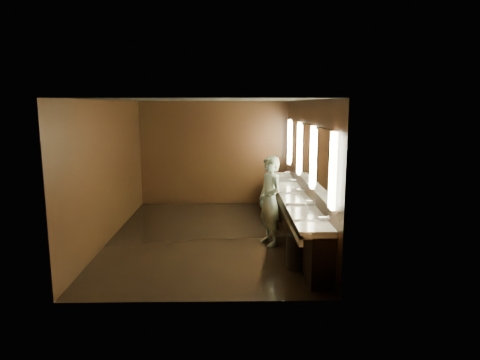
# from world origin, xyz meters

# --- Properties ---
(floor) EXTENTS (6.00, 6.00, 0.00)m
(floor) POSITION_xyz_m (0.00, 0.00, 0.00)
(floor) COLOR black
(floor) RESTS_ON ground
(ceiling) EXTENTS (4.00, 6.00, 0.02)m
(ceiling) POSITION_xyz_m (0.00, 0.00, 2.80)
(ceiling) COLOR #2D2D2B
(ceiling) RESTS_ON wall_back
(wall_back) EXTENTS (4.00, 0.02, 2.80)m
(wall_back) POSITION_xyz_m (0.00, 3.00, 1.40)
(wall_back) COLOR black
(wall_back) RESTS_ON floor
(wall_front) EXTENTS (4.00, 0.02, 2.80)m
(wall_front) POSITION_xyz_m (0.00, -3.00, 1.40)
(wall_front) COLOR black
(wall_front) RESTS_ON floor
(wall_left) EXTENTS (0.02, 6.00, 2.80)m
(wall_left) POSITION_xyz_m (-2.00, 0.00, 1.40)
(wall_left) COLOR black
(wall_left) RESTS_ON floor
(wall_right) EXTENTS (0.02, 6.00, 2.80)m
(wall_right) POSITION_xyz_m (2.00, 0.00, 1.40)
(wall_right) COLOR black
(wall_right) RESTS_ON floor
(sink_counter) EXTENTS (0.55, 5.40, 1.01)m
(sink_counter) POSITION_xyz_m (1.79, 0.00, 0.50)
(sink_counter) COLOR black
(sink_counter) RESTS_ON floor
(mirror_band) EXTENTS (0.06, 5.03, 1.15)m
(mirror_band) POSITION_xyz_m (1.98, -0.00, 1.75)
(mirror_band) COLOR #FAF2BE
(mirror_band) RESTS_ON wall_right
(person) EXTENTS (0.64, 0.75, 1.75)m
(person) POSITION_xyz_m (1.22, -0.53, 0.87)
(person) COLOR #87C3C9
(person) RESTS_ON floor
(trash_bin) EXTENTS (0.49, 0.49, 0.59)m
(trash_bin) POSITION_xyz_m (1.58, -1.78, 0.29)
(trash_bin) COLOR black
(trash_bin) RESTS_ON floor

